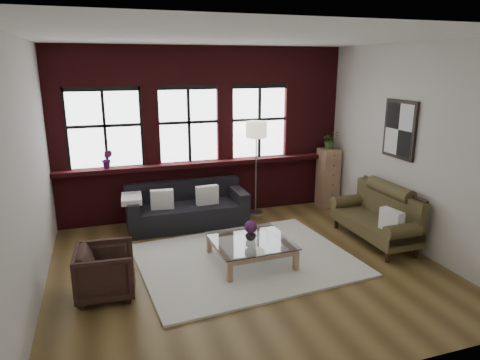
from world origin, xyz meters
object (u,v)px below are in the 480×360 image
object	(u,v)px
vase	(251,235)
floor_lamp	(256,165)
armchair	(106,272)
drawer_chest	(328,178)
dark_sofa	(187,205)
coffee_table	(251,251)
vintage_settee	(374,216)

from	to	relation	value
vase	floor_lamp	xyz separation A→B (m)	(0.83, 2.04, 0.54)
armchair	drawer_chest	bearing A→B (deg)	-58.80
dark_sofa	coffee_table	distance (m)	1.91
dark_sofa	armchair	bearing A→B (deg)	-124.97
vintage_settee	armchair	bearing A→B (deg)	-174.62
armchair	coffee_table	size ratio (longest dim) A/B	0.65
coffee_table	floor_lamp	distance (m)	2.34
vintage_settee	vase	size ratio (longest dim) A/B	10.24
armchair	coffee_table	distance (m)	2.09
vintage_settee	drawer_chest	size ratio (longest dim) A/B	1.41
dark_sofa	drawer_chest	distance (m)	3.01
coffee_table	vase	bearing A→B (deg)	180.00
dark_sofa	drawer_chest	size ratio (longest dim) A/B	1.77
dark_sofa	floor_lamp	bearing A→B (deg)	9.31
vintage_settee	floor_lamp	distance (m)	2.43
dark_sofa	armchair	size ratio (longest dim) A/B	2.97
armchair	floor_lamp	bearing A→B (deg)	-47.23
dark_sofa	coffee_table	xyz separation A→B (m)	(0.59, -1.80, -0.21)
armchair	vase	bearing A→B (deg)	-77.80
coffee_table	dark_sofa	bearing A→B (deg)	108.01
vintage_settee	armchair	xyz separation A→B (m)	(-4.26, -0.40, -0.13)
armchair	vase	world-z (taller)	armchair
coffee_table	drawer_chest	world-z (taller)	drawer_chest
armchair	vase	size ratio (longest dim) A/B	4.31
coffee_table	vase	xyz separation A→B (m)	(-0.00, 0.00, 0.27)
vintage_settee	floor_lamp	bearing A→B (deg)	125.23
coffee_table	floor_lamp	size ratio (longest dim) A/B	0.56
coffee_table	armchair	bearing A→B (deg)	-171.60
floor_lamp	armchair	bearing A→B (deg)	-141.02
armchair	floor_lamp	distance (m)	3.78
coffee_table	floor_lamp	bearing A→B (deg)	67.77
coffee_table	drawer_chest	size ratio (longest dim) A/B	0.92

